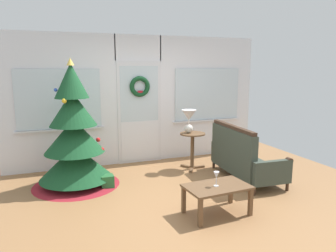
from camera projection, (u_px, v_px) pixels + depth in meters
ground_plane at (178, 198)px, 4.82m from camera, size 6.76×6.76×0.00m
back_wall_with_door at (139, 100)px, 6.50m from camera, size 5.20×0.19×2.55m
christmas_tree at (74, 142)px, 5.24m from camera, size 1.41×1.41×2.07m
settee_sofa at (242, 158)px, 5.60m from camera, size 0.79×1.57×0.96m
side_table at (192, 144)px, 6.13m from camera, size 0.50×0.48×0.70m
table_lamp at (189, 118)px, 6.06m from camera, size 0.28×0.28×0.44m
coffee_table at (217, 190)px, 4.25m from camera, size 0.87×0.58×0.40m
wine_glass at (216, 176)px, 4.20m from camera, size 0.08×0.08×0.20m
gift_box at (107, 181)px, 5.24m from camera, size 0.20×0.18×0.20m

